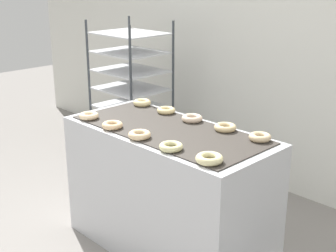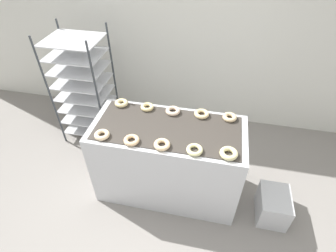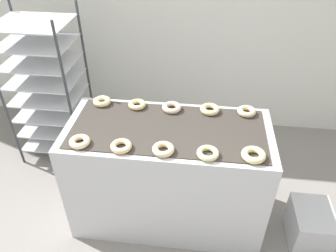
# 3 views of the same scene
# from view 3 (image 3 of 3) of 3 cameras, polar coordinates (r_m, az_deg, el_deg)

# --- Properties ---
(wall_back) EXTENTS (8.00, 0.05, 2.80)m
(wall_back) POSITION_cam_3_polar(r_m,az_deg,el_deg) (3.59, 3.07, 20.01)
(wall_back) COLOR silver
(wall_back) RESTS_ON ground_plane
(fryer_machine) EXTENTS (1.55, 0.72, 0.96)m
(fryer_machine) POSITION_cam_3_polar(r_m,az_deg,el_deg) (2.74, 0.01, -8.47)
(fryer_machine) COLOR silver
(fryer_machine) RESTS_ON ground_plane
(baking_rack_cart) EXTENTS (0.68, 0.57, 1.57)m
(baking_rack_cart) POSITION_cam_3_polar(r_m,az_deg,el_deg) (3.49, -20.25, 6.44)
(baking_rack_cart) COLOR #33383D
(baking_rack_cart) RESTS_ON ground_plane
(glaze_bin) EXTENTS (0.31, 0.39, 0.34)m
(glaze_bin) POSITION_cam_3_polar(r_m,az_deg,el_deg) (3.03, 23.42, -15.63)
(glaze_bin) COLOR silver
(glaze_bin) RESTS_ON ground_plane
(donut_near_leftmost) EXTENTS (0.15, 0.15, 0.04)m
(donut_near_leftmost) POSITION_cam_3_polar(r_m,az_deg,el_deg) (2.35, -15.13, -2.63)
(donut_near_leftmost) COLOR beige
(donut_near_leftmost) RESTS_ON fryer_machine
(donut_near_left) EXTENTS (0.15, 0.15, 0.04)m
(donut_near_left) POSITION_cam_3_polar(r_m,az_deg,el_deg) (2.25, -8.16, -3.48)
(donut_near_left) COLOR #ECC18E
(donut_near_left) RESTS_ON fryer_machine
(donut_near_center) EXTENTS (0.15, 0.15, 0.04)m
(donut_near_center) POSITION_cam_3_polar(r_m,az_deg,el_deg) (2.21, -0.85, -4.05)
(donut_near_center) COLOR beige
(donut_near_center) RESTS_ON fryer_machine
(donut_near_right) EXTENTS (0.15, 0.15, 0.04)m
(donut_near_right) POSITION_cam_3_polar(r_m,az_deg,el_deg) (2.19, 6.95, -4.71)
(donut_near_right) COLOR beige
(donut_near_right) RESTS_ON fryer_machine
(donut_near_rightmost) EXTENTS (0.16, 0.16, 0.05)m
(donut_near_rightmost) POSITION_cam_3_polar(r_m,az_deg,el_deg) (2.23, 14.67, -4.88)
(donut_near_rightmost) COLOR beige
(donut_near_rightmost) RESTS_ON fryer_machine
(donut_far_leftmost) EXTENTS (0.15, 0.15, 0.05)m
(donut_far_leftmost) POSITION_cam_3_polar(r_m,az_deg,el_deg) (2.74, -11.42, 4.24)
(donut_far_leftmost) COLOR beige
(donut_far_leftmost) RESTS_ON fryer_machine
(donut_far_left) EXTENTS (0.14, 0.14, 0.04)m
(donut_far_left) POSITION_cam_3_polar(r_m,az_deg,el_deg) (2.66, -5.41, 3.75)
(donut_far_left) COLOR beige
(donut_far_left) RESTS_ON fryer_machine
(donut_far_center) EXTENTS (0.15, 0.15, 0.04)m
(donut_far_center) POSITION_cam_3_polar(r_m,az_deg,el_deg) (2.61, 0.68, 3.25)
(donut_far_center) COLOR beige
(donut_far_center) RESTS_ON fryer_machine
(donut_far_right) EXTENTS (0.15, 0.15, 0.04)m
(donut_far_right) POSITION_cam_3_polar(r_m,az_deg,el_deg) (2.61, 7.31, 2.92)
(donut_far_right) COLOR beige
(donut_far_right) RESTS_ON fryer_machine
(donut_far_rightmost) EXTENTS (0.15, 0.15, 0.04)m
(donut_far_rightmost) POSITION_cam_3_polar(r_m,az_deg,el_deg) (2.64, 13.52, 2.51)
(donut_far_rightmost) COLOR beige
(donut_far_rightmost) RESTS_ON fryer_machine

